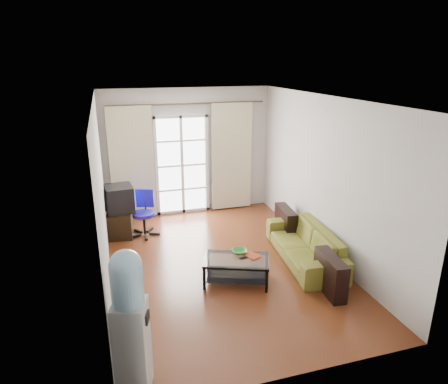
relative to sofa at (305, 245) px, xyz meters
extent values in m
plane|color=brown|center=(-1.38, 0.26, -0.29)|extent=(5.20, 5.20, 0.00)
plane|color=white|center=(-1.38, 0.26, 2.41)|extent=(5.20, 5.20, 0.00)
cube|color=beige|center=(-1.38, 2.86, 1.06)|extent=(3.60, 0.02, 2.70)
cube|color=beige|center=(-1.38, -2.34, 1.06)|extent=(3.60, 0.02, 2.70)
cube|color=beige|center=(-3.18, 0.26, 1.06)|extent=(0.02, 5.20, 2.70)
cube|color=beige|center=(0.42, 0.26, 1.06)|extent=(0.02, 5.20, 2.70)
cube|color=white|center=(-1.53, 2.82, 0.79)|extent=(1.01, 0.02, 2.04)
cube|color=white|center=(-1.53, 2.80, 0.79)|extent=(1.16, 0.06, 2.15)
cylinder|color=#4C3F2D|center=(-1.38, 2.76, 2.09)|extent=(3.30, 0.04, 0.04)
cube|color=beige|center=(-2.58, 2.74, 0.91)|extent=(0.90, 0.07, 2.35)
cube|color=beige|center=(-0.43, 2.74, 0.91)|extent=(0.90, 0.07, 2.35)
cube|color=#9D9DA0|center=(-0.58, 2.76, 0.04)|extent=(0.64, 0.12, 0.64)
imported|color=brown|center=(0.00, 0.00, 0.00)|extent=(2.11, 1.16, 0.57)
cube|color=silver|center=(-1.33, -0.35, 0.10)|extent=(1.11, 0.87, 0.01)
cube|color=black|center=(-1.33, -0.35, -0.16)|extent=(1.03, 0.80, 0.01)
cube|color=black|center=(-1.84, -0.42, -0.09)|extent=(0.05, 0.05, 0.39)
cube|color=black|center=(-0.99, -0.75, -0.09)|extent=(0.05, 0.05, 0.39)
cube|color=black|center=(-1.66, 0.05, -0.09)|extent=(0.05, 0.05, 0.39)
cube|color=black|center=(-0.81, -0.29, -0.09)|extent=(0.05, 0.05, 0.39)
imported|color=#3B9034|center=(-1.23, -0.18, 0.14)|extent=(0.30, 0.30, 0.06)
imported|color=#A01E13|center=(-1.16, -0.38, 0.12)|extent=(0.37, 0.39, 0.02)
cube|color=black|center=(-1.21, -0.36, 0.12)|extent=(0.15, 0.07, 0.02)
cube|color=black|center=(-2.93, 1.96, -0.04)|extent=(0.52, 0.72, 0.50)
cube|color=black|center=(-2.91, 1.95, 0.46)|extent=(0.54, 0.58, 0.49)
cube|color=#0C19E5|center=(-2.66, 1.97, 0.46)|extent=(0.06, 0.43, 0.36)
cube|color=black|center=(-3.12, 1.93, 0.46)|extent=(0.18, 0.37, 0.32)
cylinder|color=black|center=(-2.49, 1.80, -0.06)|extent=(0.05, 0.05, 0.44)
cylinder|color=navy|center=(-2.49, 1.80, 0.15)|extent=(0.42, 0.42, 0.07)
cube|color=navy|center=(-2.43, 1.99, 0.41)|extent=(0.34, 0.15, 0.36)
cube|color=silver|center=(-2.98, -2.02, 0.22)|extent=(0.40, 0.40, 1.02)
cylinder|color=#95C5E6|center=(-2.98, -2.02, 0.93)|extent=(0.31, 0.31, 0.41)
sphere|color=#95C5E6|center=(-2.98, -2.02, 1.14)|extent=(0.31, 0.31, 0.31)
cube|color=black|center=(-2.82, -2.07, 0.57)|extent=(0.08, 0.14, 0.11)
camera|label=1|loc=(-3.04, -5.44, 2.95)|focal=32.00mm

